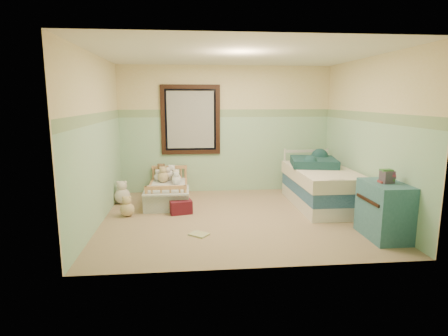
{
  "coord_description": "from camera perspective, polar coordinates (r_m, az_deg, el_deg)",
  "views": [
    {
      "loc": [
        -0.75,
        -5.58,
        1.84
      ],
      "look_at": [
        -0.18,
        0.35,
        0.74
      ],
      "focal_mm": 29.64,
      "sensor_mm": 36.0,
      "label": 1
    }
  ],
  "objects": [
    {
      "name": "dresser",
      "position": [
        5.43,
        23.49,
        -6.02
      ],
      "size": [
        0.47,
        0.76,
        0.76
      ],
      "primitive_type": "cube",
      "color": "#2F606A",
      "rests_on": "floor"
    },
    {
      "name": "toddler_mattress",
      "position": [
        6.83,
        -8.62,
        -3.2
      ],
      "size": [
        0.63,
        1.33,
        0.12
      ],
      "primitive_type": "cube",
      "color": "white",
      "rests_on": "toddler_bed_frame"
    },
    {
      "name": "extra_plush_3",
      "position": [
        6.99,
        -7.37,
        -1.6
      ],
      "size": [
        0.18,
        0.18,
        0.18
      ],
      "primitive_type": "sphere",
      "color": "white",
      "rests_on": "toddler_mattress"
    },
    {
      "name": "window_frame",
      "position": [
        7.35,
        -5.18,
        7.41
      ],
      "size": [
        1.16,
        0.06,
        1.36
      ],
      "primitive_type": "cube",
      "color": "black",
      "rests_on": "wall_back"
    },
    {
      "name": "wall_right",
      "position": [
        6.29,
        21.5,
        4.38
      ],
      "size": [
        0.04,
        3.6,
        2.5
      ],
      "primitive_type": "cube",
      "color": "#D9C487",
      "rests_on": "floor"
    },
    {
      "name": "toddler_bed_frame",
      "position": [
        6.87,
        -8.59,
        -4.41
      ],
      "size": [
        0.69,
        1.39,
        0.18
      ],
      "primitive_type": "cube",
      "color": "#AC7451",
      "rests_on": "floor"
    },
    {
      "name": "extra_plush_0",
      "position": [
        7.23,
        -8.71,
        -1.25
      ],
      "size": [
        0.17,
        0.17,
        0.17
      ],
      "primitive_type": "sphere",
      "color": "white",
      "rests_on": "toddler_mattress"
    },
    {
      "name": "ceiling",
      "position": [
        5.67,
        2.21,
        17.27
      ],
      "size": [
        4.2,
        3.6,
        0.02
      ],
      "primitive_type": "cube",
      "color": "silver",
      "rests_on": "wall_back"
    },
    {
      "name": "floor",
      "position": [
        5.92,
        2.04,
        -7.72
      ],
      "size": [
        4.2,
        3.6,
        0.02
      ],
      "primitive_type": "cube",
      "color": "gray",
      "rests_on": "ground"
    },
    {
      "name": "extra_plush_1",
      "position": [
        7.29,
        -9.6,
        -1.22
      ],
      "size": [
        0.16,
        0.16,
        0.16
      ],
      "primitive_type": "sphere",
      "color": "#D2B481",
      "rests_on": "toddler_mattress"
    },
    {
      "name": "plush_bed_white",
      "position": [
        7.28,
        -8.06,
        -1.03
      ],
      "size": [
        0.2,
        0.2,
        0.2
      ],
      "primitive_type": "sphere",
      "color": "white",
      "rests_on": "toddler_mattress"
    },
    {
      "name": "patchwork_quilt",
      "position": [
        6.39,
        -8.84,
        -3.46
      ],
      "size": [
        0.75,
        0.69,
        0.03
      ],
      "primitive_type": "cube",
      "color": "#7390B0",
      "rests_on": "toddler_mattress"
    },
    {
      "name": "plush_bed_dark",
      "position": [
        7.06,
        -7.49,
        -1.52
      ],
      "size": [
        0.16,
        0.16,
        0.16
      ],
      "primitive_type": "sphere",
      "color": "black",
      "rests_on": "toddler_mattress"
    },
    {
      "name": "extra_plush_4",
      "position": [
        6.84,
        -7.35,
        -1.92
      ],
      "size": [
        0.16,
        0.16,
        0.16
      ],
      "primitive_type": "sphere",
      "color": "white",
      "rests_on": "toddler_mattress"
    },
    {
      "name": "teal_blanket",
      "position": [
        6.87,
        13.65,
        0.9
      ],
      "size": [
        0.92,
        0.96,
        0.14
      ],
      "primitive_type": "cube",
      "rotation": [
        0.0,
        0.0,
        -0.19
      ],
      "color": "#17373C",
      "rests_on": "twin_mattress"
    },
    {
      "name": "twin_boxspring",
      "position": [
        6.69,
        14.74,
        -2.91
      ],
      "size": [
        0.92,
        1.83,
        0.22
      ],
      "primitive_type": "cube",
      "color": "navy",
      "rests_on": "twin_bed_frame"
    },
    {
      "name": "border_strip",
      "position": [
        7.4,
        0.29,
        8.44
      ],
      "size": [
        4.2,
        0.01,
        0.15
      ],
      "primitive_type": "cube",
      "color": "#4F7D50",
      "rests_on": "wall_back"
    },
    {
      "name": "window_blinds",
      "position": [
        7.36,
        -5.18,
        7.41
      ],
      "size": [
        0.92,
        0.01,
        1.12
      ],
      "primitive_type": "cube",
      "color": "#BBBAB2",
      "rests_on": "window_frame"
    },
    {
      "name": "plush_floor_cream",
      "position": [
        6.89,
        -15.42,
        -4.17
      ],
      "size": [
        0.28,
        0.28,
        0.28
      ],
      "primitive_type": "sphere",
      "color": "white",
      "rests_on": "floor"
    },
    {
      "name": "twin_bed_frame",
      "position": [
        6.74,
        14.66,
        -4.73
      ],
      "size": [
        0.92,
        1.83,
        0.22
      ],
      "primitive_type": "cube",
      "color": "silver",
      "rests_on": "floor"
    },
    {
      "name": "book_stack",
      "position": [
        5.33,
        23.86,
        -1.28
      ],
      "size": [
        0.18,
        0.16,
        0.16
      ],
      "primitive_type": "cube",
      "rotation": [
        0.0,
        0.0,
        0.21
      ],
      "color": "brown",
      "rests_on": "dresser"
    },
    {
      "name": "extra_plush_2",
      "position": [
        7.25,
        -8.96,
        -1.21
      ],
      "size": [
        0.18,
        0.18,
        0.18
      ],
      "primitive_type": "sphere",
      "color": "white",
      "rests_on": "toddler_mattress"
    },
    {
      "name": "wall_front",
      "position": [
        3.9,
        5.63,
        1.71
      ],
      "size": [
        4.2,
        0.04,
        2.5
      ],
      "primitive_type": "cube",
      "color": "#D9C487",
      "rests_on": "floor"
    },
    {
      "name": "plush_floor_tan",
      "position": [
        6.14,
        -14.7,
        -6.2
      ],
      "size": [
        0.22,
        0.22,
        0.22
      ],
      "primitive_type": "sphere",
      "color": "#D2B481",
      "rests_on": "floor"
    },
    {
      "name": "extra_plush_5",
      "position": [
        7.22,
        -10.15,
        -1.39
      ],
      "size": [
        0.15,
        0.15,
        0.15
      ],
      "primitive_type": "sphere",
      "color": "white",
      "rests_on": "toddler_mattress"
    },
    {
      "name": "floor_book",
      "position": [
        5.19,
        -3.88,
        -10.17
      ],
      "size": [
        0.31,
        0.3,
        0.02
      ],
      "primitive_type": "cube",
      "rotation": [
        0.0,
        0.0,
        -0.65
      ],
      "color": "yellow",
      "rests_on": "floor"
    },
    {
      "name": "red_pillow",
      "position": [
        6.16,
        -6.74,
        -5.9
      ],
      "size": [
        0.41,
        0.37,
        0.22
      ],
      "primitive_type": "cube",
      "rotation": [
        0.0,
        0.0,
        0.22
      ],
      "color": "maroon",
      "rests_on": "floor"
    },
    {
      "name": "plush_bed_brown",
      "position": [
        7.29,
        -9.64,
        -0.98
      ],
      "size": [
        0.22,
        0.22,
        0.22
      ],
      "primitive_type": "sphere",
      "color": "brown",
      "rests_on": "toddler_mattress"
    },
    {
      "name": "wainscot_mint",
      "position": [
        7.48,
        0.28,
        2.11
      ],
      "size": [
        4.2,
        0.01,
        1.5
      ],
      "primitive_type": "cube",
      "color": "#95C9A2",
      "rests_on": "floor"
    },
    {
      "name": "twin_mattress",
      "position": [
        6.65,
        14.83,
        -1.06
      ],
      "size": [
        0.95,
        1.87,
        0.22
      ],
      "primitive_type": "cube",
      "color": "beige",
      "rests_on": "twin_boxspring"
    },
    {
      "name": "plush_bed_tan",
      "position": [
        7.07,
        -9.35,
        -1.38
      ],
      "size": [
        0.21,
        0.21,
        0.21
      ],
      "primitive_type": "sphere",
      "color": "#D2B481",
      "rests_on": "toddler_mattress"
    },
    {
      "name": "wall_back",
      "position": [
        7.44,
        0.27,
        5.94
      ],
      "size": [
        4.2,
        0.04,
        2.5
      ],
      "primitive_type": "cube",
      "color": "#D9C487",
      "rests_on": "floor"
    },
    {
      "name": "wall_left",
      "position": [
        5.77,
        -19.09,
        4.04
      ],
      "size": [
        0.04,
        3.6,
        2.5
      ],
      "primitive_type": "cube",
      "color": "#D9C487",
      "rests_on": "floor"
    }
  ]
}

